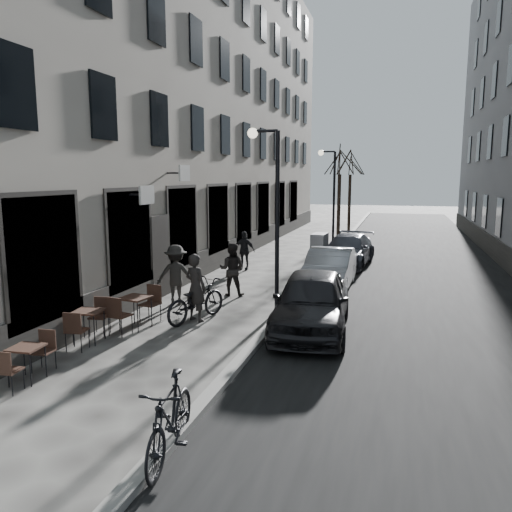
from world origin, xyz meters
The scene contains 21 objects.
ground centered at (0.00, 0.00, 0.00)m, with size 120.00×120.00×0.00m, color #373532.
road centered at (3.85, 16.00, 0.00)m, with size 7.30×60.00×0.00m, color black.
kerb centered at (0.20, 16.00, 0.06)m, with size 0.25×60.00×0.12m, color slate.
building_left centered at (-6.00, 16.50, 8.00)m, with size 4.00×35.00×16.00m, color gray.
streetlamp_near centered at (-0.17, 6.00, 3.16)m, with size 0.90×0.28×5.09m.
streetlamp_far centered at (-0.17, 18.00, 3.16)m, with size 0.90×0.28×5.09m.
tree_near centered at (-0.10, 21.00, 4.66)m, with size 2.40×2.40×5.70m.
tree_far centered at (-0.10, 27.00, 4.66)m, with size 2.40×2.40×5.70m.
bistro_set_a centered at (-3.36, 0.11, 0.41)m, with size 0.59×1.37×0.80m.
bistro_set_b centered at (-3.58, 2.37, 0.46)m, with size 0.69×1.55×0.89m.
bistro_set_c centered at (-3.08, 3.62, 0.49)m, with size 0.76×1.67×0.96m.
utility_cabinet centered at (0.10, 12.92, 0.74)m, with size 0.54×0.99×1.49m, color slate.
bicycle centered at (-1.88, 4.67, 0.55)m, with size 0.73×2.10×1.10m, color black.
cyclist_rider centered at (-1.88, 4.67, 0.90)m, with size 0.66×0.43×1.80m, color black.
pedestrian_near centered at (-1.88, 7.64, 0.85)m, with size 0.83×0.64×1.70m, color black.
pedestrian_mid centered at (-3.12, 6.10, 0.90)m, with size 1.16×0.67×1.80m, color black.
pedestrian_far centered at (-2.86, 12.02, 0.79)m, with size 0.93×0.39×1.58m, color black.
car_near centered at (1.22, 4.64, 0.75)m, with size 1.77×4.41×1.50m, color black.
car_mid centered at (1.00, 9.42, 0.68)m, with size 1.44×4.14×1.37m, color #979A9F.
car_far centered at (1.13, 14.25, 0.66)m, with size 1.84×4.52×1.31m, color #3B3D46.
moped centered at (0.35, -1.50, 0.57)m, with size 0.53×1.89×1.13m, color black.
Camera 1 is at (3.22, -7.23, 3.81)m, focal length 35.00 mm.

